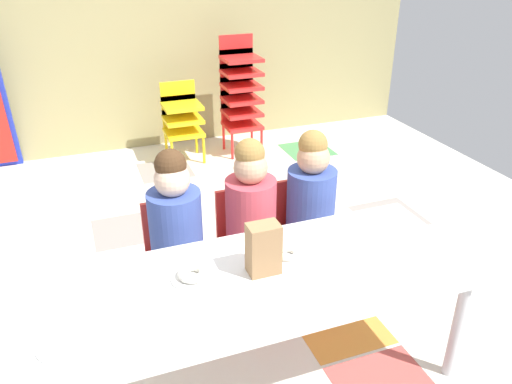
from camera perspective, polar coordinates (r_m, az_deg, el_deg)
ground_plane at (r=2.91m, az=-2.96°, el=-11.42°), size 5.29×4.96×0.02m
craft_table at (r=2.09m, az=-1.62°, el=-10.87°), size 1.95×0.68×0.56m
seated_child_near_camera at (r=2.50m, az=-9.10°, el=-3.19°), size 0.32×0.32×0.92m
seated_child_middle_seat at (r=2.58m, az=-0.65°, el=-1.73°), size 0.32×0.32×0.92m
seated_child_far_right at (r=2.71m, az=6.15°, el=-0.51°), size 0.33×0.33×0.92m
kid_chair_yellow_stack at (r=4.50m, az=-8.37°, el=8.44°), size 0.32×0.30×0.68m
kid_chair_red_stack at (r=4.59m, az=-1.79°, el=11.42°), size 0.32×0.30×1.04m
paper_bag_brown at (r=2.05m, az=0.85°, el=-6.41°), size 0.13×0.09×0.22m
paper_plate_near_edge at (r=2.08m, az=-7.08°, el=-9.53°), size 0.18×0.18×0.01m
paper_plate_center_table at (r=1.89m, az=-20.79°, el=-15.85°), size 0.18×0.18×0.01m
donut_powdered_on_plate at (r=2.07m, az=-7.12°, el=-9.03°), size 0.12×0.12×0.04m
donut_powdered_loose at (r=2.19m, az=3.55°, el=-6.94°), size 0.10×0.10×0.03m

